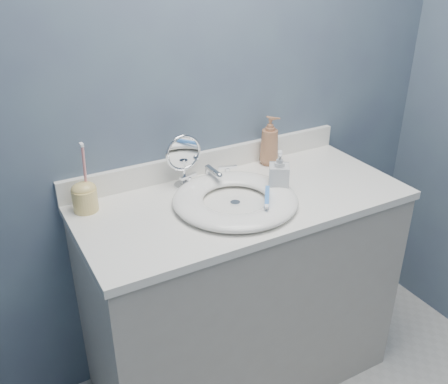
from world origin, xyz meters
TOP-DOWN VIEW (x-y plane):
  - back_wall at (0.00, 1.25)m, footprint 2.20×0.02m
  - vanity_cabinet at (0.00, 0.97)m, footprint 1.20×0.55m
  - countertop at (0.00, 0.97)m, footprint 1.22×0.57m
  - backsplash at (0.00, 1.24)m, footprint 1.22×0.02m
  - basin at (-0.05, 0.94)m, footprint 0.45×0.45m
  - drain at (-0.05, 0.94)m, footprint 0.04×0.04m
  - faucet at (-0.05, 1.14)m, footprint 0.25×0.13m
  - makeup_mirror at (-0.15, 1.16)m, footprint 0.14×0.08m
  - soap_bottle_amber at (0.25, 1.19)m, footprint 0.11×0.11m
  - soap_bottle_clear at (0.14, 0.95)m, footprint 0.10×0.10m
  - toothbrush_holder at (-0.53, 1.16)m, footprint 0.09×0.09m
  - toothbrush_lying at (0.03, 0.86)m, footprint 0.11×0.15m

SIDE VIEW (x-z plane):
  - vanity_cabinet at x=0.00m, z-range 0.00..0.85m
  - countertop at x=0.00m, z-range 0.85..0.88m
  - drain at x=-0.05m, z-range 0.88..0.89m
  - basin at x=-0.05m, z-range 0.88..0.92m
  - faucet at x=-0.05m, z-range 0.87..0.95m
  - toothbrush_lying at x=0.03m, z-range 0.92..0.93m
  - backsplash at x=0.00m, z-range 0.88..0.97m
  - toothbrush_holder at x=-0.53m, z-range 0.81..1.06m
  - soap_bottle_clear at x=0.14m, z-range 0.88..1.04m
  - soap_bottle_amber at x=0.25m, z-range 0.88..1.09m
  - makeup_mirror at x=-0.15m, z-range 0.89..1.10m
  - back_wall at x=0.00m, z-range 0.00..2.40m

